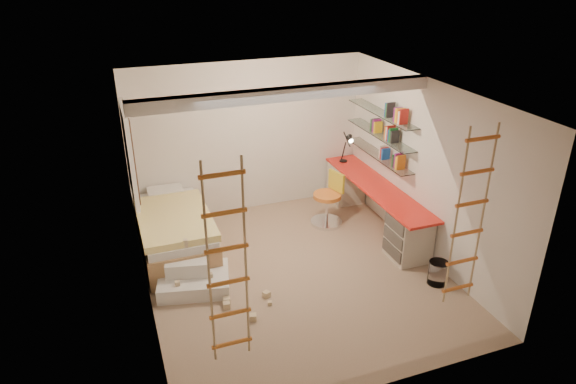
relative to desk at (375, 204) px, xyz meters
name	(u,v)px	position (x,y,z in m)	size (l,w,h in m)	color
floor	(295,274)	(-1.72, -0.86, -0.40)	(4.50, 4.50, 0.00)	#92785E
ceiling_beam	(288,94)	(-1.72, -0.56, 2.12)	(4.00, 0.18, 0.16)	white
window_frame	(129,153)	(-3.69, 0.64, 1.15)	(0.06, 1.15, 1.35)	white
window_blind	(132,153)	(-3.65, 0.64, 1.15)	(0.02, 1.00, 1.20)	#4C2D1E
rope_ladder_left	(227,266)	(-3.07, -2.61, 1.11)	(0.41, 0.04, 2.13)	orange
rope_ladder_right	(469,218)	(-0.37, -2.61, 1.11)	(0.41, 0.04, 2.13)	orange
waste_bin	(438,273)	(0.03, -1.74, -0.24)	(0.27, 0.27, 0.33)	white
desk	(375,204)	(0.00, 0.00, 0.00)	(0.56, 2.80, 0.75)	red
shelves	(380,135)	(0.15, 0.27, 1.10)	(0.25, 1.80, 0.71)	white
bed	(175,231)	(-3.20, 0.36, -0.07)	(1.02, 2.00, 0.69)	#AD7F51
task_lamp	(348,144)	(-0.05, 0.96, 0.73)	(0.14, 0.36, 0.57)	black
swivel_chair	(328,206)	(-0.67, 0.35, -0.07)	(0.66, 0.66, 0.90)	orange
play_platform	(192,276)	(-3.13, -0.65, -0.24)	(1.07, 0.91, 0.41)	silver
toy_blocks	(217,279)	(-2.86, -0.96, -0.16)	(1.16, 1.15, 0.68)	#CCB284
books	(380,128)	(0.15, 0.27, 1.21)	(0.14, 0.70, 0.92)	orange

